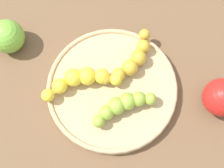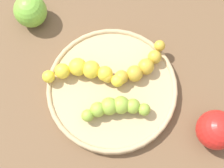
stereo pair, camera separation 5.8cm
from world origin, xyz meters
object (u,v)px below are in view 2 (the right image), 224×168
object	(u,v)px
fruit_bowl	(112,88)
banana_green	(115,108)
banana_spotted	(139,67)
apple_green	(30,11)
apple_red	(216,130)
banana_yellow	(84,72)

from	to	relation	value
fruit_bowl	banana_green	distance (m)	0.05
banana_spotted	apple_green	xyz separation A→B (m)	(0.25, -0.01, -0.00)
banana_spotted	apple_red	world-z (taller)	apple_red
banana_green	apple_red	distance (m)	0.18
fruit_bowl	banana_yellow	distance (m)	0.06
banana_green	apple_green	xyz separation A→B (m)	(0.25, -0.10, -0.00)
banana_spotted	apple_red	xyz separation A→B (m)	(-0.18, 0.04, 0.00)
fruit_bowl	apple_red	world-z (taller)	apple_red
fruit_bowl	apple_red	size ratio (longest dim) A/B	3.53
banana_spotted	apple_green	bearing A→B (deg)	-152.56
fruit_bowl	apple_green	size ratio (longest dim) A/B	3.74
banana_green	apple_red	xyz separation A→B (m)	(-0.18, -0.05, 0.00)
apple_green	banana_yellow	bearing A→B (deg)	158.32
banana_yellow	banana_green	bearing A→B (deg)	-135.85
banana_yellow	apple_red	xyz separation A→B (m)	(-0.26, -0.02, -0.00)
banana_spotted	banana_yellow	distance (m)	0.11
banana_green	apple_green	bearing A→B (deg)	34.08
fruit_bowl	banana_yellow	size ratio (longest dim) A/B	1.78
banana_yellow	apple_green	world-z (taller)	apple_green
fruit_bowl	banana_spotted	world-z (taller)	banana_spotted
banana_green	banana_yellow	bearing A→B (deg)	34.44
banana_green	banana_yellow	world-z (taller)	banana_yellow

